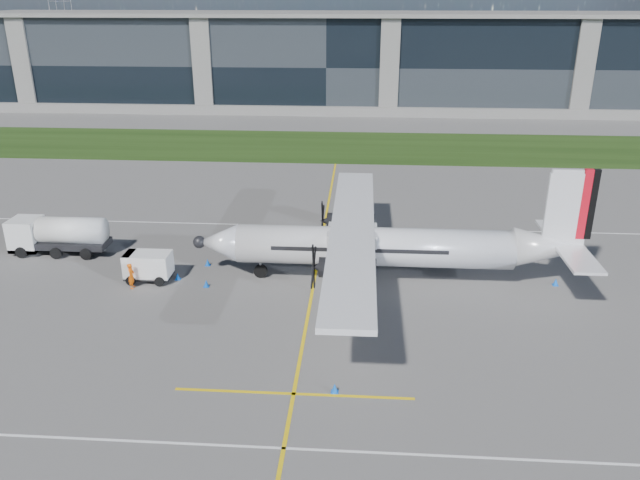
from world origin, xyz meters
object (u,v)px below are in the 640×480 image
(pylon_west, at_px, (60,7))
(safety_cone_stbdwing, at_px, (352,214))
(turboprop_aircraft, at_px, (389,225))
(fuel_tanker_truck, at_px, (52,235))
(safety_cone_tail, at_px, (556,282))
(safety_cone_nose_port, at_px, (206,283))
(safety_cone_portwing, at_px, (335,388))
(safety_cone_nose_stbd, at_px, (208,262))
(baggage_tug, at_px, (148,267))
(ground_crew_person, at_px, (131,274))
(safety_cone_fwd, at_px, (178,276))

(pylon_west, bearing_deg, safety_cone_stbdwing, -56.58)
(turboprop_aircraft, height_order, fuel_tanker_truck, turboprop_aircraft)
(safety_cone_stbdwing, distance_m, safety_cone_tail, 19.38)
(safety_cone_nose_port, height_order, safety_cone_tail, same)
(safety_cone_portwing, height_order, safety_cone_nose_port, same)
(turboprop_aircraft, distance_m, safety_cone_nose_stbd, 13.68)
(baggage_tug, relative_size, safety_cone_nose_port, 6.64)
(safety_cone_tail, bearing_deg, baggage_tug, -177.78)
(pylon_west, bearing_deg, ground_crew_person, -63.94)
(safety_cone_stbdwing, bearing_deg, ground_crew_person, -132.89)
(ground_crew_person, relative_size, safety_cone_tail, 4.09)
(safety_cone_nose_port, relative_size, safety_cone_tail, 1.00)
(ground_crew_person, xyz_separation_m, safety_cone_fwd, (2.69, 1.51, -0.77))
(baggage_tug, distance_m, safety_cone_nose_stbd, 4.45)
(ground_crew_person, bearing_deg, turboprop_aircraft, -85.96)
(safety_cone_nose_port, bearing_deg, safety_cone_fwd, 156.38)
(fuel_tanker_truck, xyz_separation_m, safety_cone_tail, (36.78, -3.20, -1.19))
(safety_cone_nose_port, distance_m, safety_cone_tail, 23.80)
(turboprop_aircraft, height_order, safety_cone_stbdwing, turboprop_aircraft)
(pylon_west, bearing_deg, safety_cone_tail, -55.06)
(pylon_west, distance_m, ground_crew_person, 161.79)
(baggage_tug, height_order, safety_cone_portwing, baggage_tug)
(safety_cone_stbdwing, relative_size, safety_cone_nose_port, 1.00)
(pylon_west, relative_size, safety_cone_fwd, 60.00)
(turboprop_aircraft, xyz_separation_m, safety_cone_tail, (11.48, 0.11, -3.86))
(ground_crew_person, xyz_separation_m, safety_cone_stbdwing, (14.46, 15.57, -0.77))
(safety_cone_nose_stbd, relative_size, safety_cone_tail, 1.00)
(safety_cone_nose_port, bearing_deg, turboprop_aircraft, 8.18)
(fuel_tanker_truck, bearing_deg, safety_cone_stbdwing, 23.84)
(pylon_west, distance_m, safety_cone_fwd, 161.71)
(baggage_tug, bearing_deg, fuel_tanker_truck, 154.21)
(fuel_tanker_truck, bearing_deg, baggage_tug, -25.79)
(turboprop_aircraft, xyz_separation_m, safety_cone_fwd, (-14.51, -0.77, -3.86))
(safety_cone_nose_stbd, bearing_deg, baggage_tug, -141.66)
(fuel_tanker_truck, distance_m, safety_cone_nose_stbd, 12.46)
(safety_cone_portwing, height_order, safety_cone_fwd, same)
(fuel_tanker_truck, height_order, baggage_tug, fuel_tanker_truck)
(turboprop_aircraft, relative_size, ground_crew_person, 13.41)
(safety_cone_stbdwing, xyz_separation_m, safety_cone_fwd, (-11.77, -14.06, 0.00))
(safety_cone_nose_stbd, bearing_deg, safety_cone_nose_port, -77.94)
(safety_cone_portwing, xyz_separation_m, safety_cone_tail, (14.46, 13.31, 0.00))
(fuel_tanker_truck, height_order, ground_crew_person, fuel_tanker_truck)
(baggage_tug, distance_m, safety_cone_fwd, 2.08)
(pylon_west, relative_size, ground_crew_person, 14.69)
(safety_cone_stbdwing, distance_m, safety_cone_nose_port, 17.80)
(safety_cone_portwing, distance_m, safety_cone_nose_stbd, 18.00)
(safety_cone_portwing, relative_size, safety_cone_nose_stbd, 1.00)
(safety_cone_stbdwing, height_order, safety_cone_fwd, same)
(turboprop_aircraft, relative_size, baggage_tug, 8.25)
(pylon_west, xyz_separation_m, safety_cone_stbdwing, (85.28, -129.23, -14.75))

